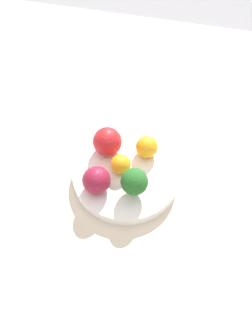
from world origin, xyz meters
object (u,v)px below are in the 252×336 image
object	(u,v)px
broccoli	(134,182)
orange_back	(147,147)
apple_green	(107,142)
bowl	(126,174)
orange_front	(121,165)
apple_red	(96,180)

from	to	relation	value
broccoli	orange_back	size ratio (longest dim) A/B	1.38
orange_back	apple_green	bearing A→B (deg)	7.38
bowl	apple_green	distance (m)	0.08
orange_front	orange_back	size ratio (longest dim) A/B	0.87
broccoli	apple_red	size ratio (longest dim) A/B	1.17
apple_green	orange_front	distance (m)	0.06
apple_red	orange_front	world-z (taller)	apple_red
apple_red	apple_green	world-z (taller)	apple_green
broccoli	apple_green	xyz separation A→B (m)	(0.08, -0.09, -0.01)
broccoli	apple_green	world-z (taller)	broccoli
broccoli	orange_back	world-z (taller)	broccoli
broccoli	bowl	bearing A→B (deg)	-59.12
bowl	orange_back	bearing A→B (deg)	-121.27
broccoli	apple_red	xyz separation A→B (m)	(0.07, 0.01, -0.01)
apple_green	orange_front	world-z (taller)	apple_green
apple_green	orange_back	distance (m)	0.08
bowl	orange_front	size ratio (longest dim) A/B	5.43
apple_red	bowl	bearing A→B (deg)	-131.19
apple_red	orange_front	distance (m)	0.06
bowl	orange_front	bearing A→B (deg)	9.28
orange_front	broccoli	bearing A→B (deg)	131.14
apple_green	bowl	bearing A→B (deg)	139.83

